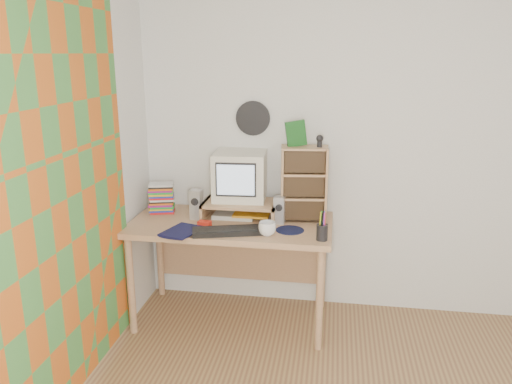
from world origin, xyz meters
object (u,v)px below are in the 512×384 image
(crt_monitor, at_px, (239,177))
(diary, at_px, (170,227))
(cd_rack, at_px, (304,184))
(dvd_stack, at_px, (161,196))
(mug, at_px, (267,229))
(keyboard, at_px, (227,231))
(desk, at_px, (233,237))

(crt_monitor, bearing_deg, diary, -139.46)
(crt_monitor, relative_size, cd_rack, 0.68)
(crt_monitor, xyz_separation_m, dvd_stack, (-0.58, -0.01, -0.17))
(mug, bearing_deg, crt_monitor, 124.45)
(dvd_stack, xyz_separation_m, mug, (0.84, -0.36, -0.08))
(mug, bearing_deg, cd_rack, 59.39)
(dvd_stack, bearing_deg, keyboard, -47.87)
(crt_monitor, relative_size, dvd_stack, 1.45)
(cd_rack, bearing_deg, mug, -127.24)
(desk, height_order, cd_rack, cd_rack)
(desk, distance_m, cd_rack, 0.64)
(keyboard, height_order, dvd_stack, dvd_stack)
(mug, height_order, diary, mug)
(desk, height_order, keyboard, keyboard)
(keyboard, relative_size, diary, 1.91)
(diary, bearing_deg, keyboard, 19.67)
(crt_monitor, height_order, diary, crt_monitor)
(desk, bearing_deg, dvd_stack, 171.71)
(desk, xyz_separation_m, diary, (-0.36, -0.30, 0.16))
(dvd_stack, bearing_deg, cd_rack, -16.09)
(cd_rack, bearing_deg, keyboard, -149.55)
(keyboard, bearing_deg, cd_rack, 20.68)
(dvd_stack, distance_m, cd_rack, 1.05)
(desk, relative_size, diary, 5.88)
(keyboard, relative_size, mug, 3.99)
(desk, height_order, mug, mug)
(diary, bearing_deg, cd_rack, 40.81)
(crt_monitor, distance_m, dvd_stack, 0.61)
(desk, relative_size, crt_monitor, 3.91)
(crt_monitor, xyz_separation_m, cd_rack, (0.46, -0.02, -0.03))
(keyboard, height_order, mug, mug)
(desk, distance_m, dvd_stack, 0.61)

